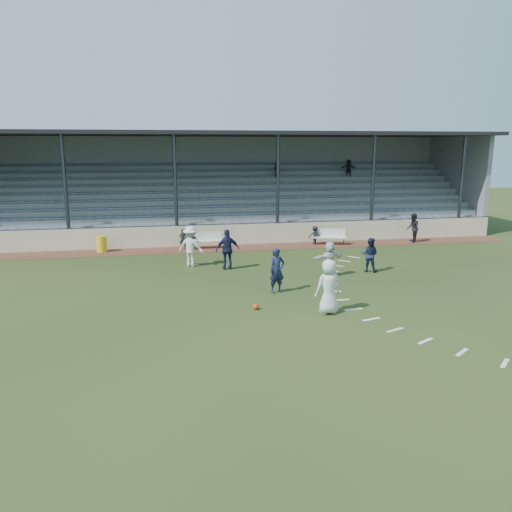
{
  "coord_description": "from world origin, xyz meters",
  "views": [
    {
      "loc": [
        -3.67,
        -17.4,
        5.82
      ],
      "look_at": [
        0.0,
        2.5,
        1.3
      ],
      "focal_mm": 35.0,
      "sensor_mm": 36.0,
      "label": 1
    }
  ],
  "objects_px": {
    "bench_left": "(205,238)",
    "bench_right": "(329,235)",
    "trash_bin": "(102,244)",
    "player_white_lead": "(329,287)",
    "official": "(413,228)",
    "football": "(256,307)",
    "player_navy_lead": "(277,271)"
  },
  "relations": [
    {
      "from": "player_white_lead",
      "to": "player_navy_lead",
      "type": "height_order",
      "value": "player_white_lead"
    },
    {
      "from": "bench_left",
      "to": "player_navy_lead",
      "type": "height_order",
      "value": "player_navy_lead"
    },
    {
      "from": "bench_right",
      "to": "player_navy_lead",
      "type": "relative_size",
      "value": 1.11
    },
    {
      "from": "bench_right",
      "to": "player_navy_lead",
      "type": "bearing_deg",
      "value": -103.14
    },
    {
      "from": "player_white_lead",
      "to": "trash_bin",
      "type": "bearing_deg",
      "value": -62.61
    },
    {
      "from": "bench_left",
      "to": "player_white_lead",
      "type": "xyz_separation_m",
      "value": [
        3.34,
        -12.08,
        0.39
      ]
    },
    {
      "from": "bench_left",
      "to": "football",
      "type": "bearing_deg",
      "value": -84.1
    },
    {
      "from": "official",
      "to": "bench_right",
      "type": "bearing_deg",
      "value": -74.48
    },
    {
      "from": "official",
      "to": "football",
      "type": "bearing_deg",
      "value": -29.36
    },
    {
      "from": "player_navy_lead",
      "to": "player_white_lead",
      "type": "bearing_deg",
      "value": -82.08
    },
    {
      "from": "football",
      "to": "player_white_lead",
      "type": "height_order",
      "value": "player_white_lead"
    },
    {
      "from": "official",
      "to": "player_white_lead",
      "type": "bearing_deg",
      "value": -20.55
    },
    {
      "from": "trash_bin",
      "to": "football",
      "type": "height_order",
      "value": "trash_bin"
    },
    {
      "from": "bench_left",
      "to": "official",
      "type": "relative_size",
      "value": 1.15
    },
    {
      "from": "bench_left",
      "to": "official",
      "type": "height_order",
      "value": "official"
    },
    {
      "from": "bench_right",
      "to": "trash_bin",
      "type": "distance_m",
      "value": 13.05
    },
    {
      "from": "player_white_lead",
      "to": "player_navy_lead",
      "type": "xyz_separation_m",
      "value": [
        -1.22,
        2.79,
        -0.06
      ]
    },
    {
      "from": "bench_left",
      "to": "official",
      "type": "distance_m",
      "value": 12.6
    },
    {
      "from": "player_white_lead",
      "to": "player_navy_lead",
      "type": "relative_size",
      "value": 1.07
    },
    {
      "from": "trash_bin",
      "to": "player_white_lead",
      "type": "xyz_separation_m",
      "value": [
        9.04,
        -12.12,
        0.51
      ]
    },
    {
      "from": "football",
      "to": "official",
      "type": "relative_size",
      "value": 0.12
    },
    {
      "from": "official",
      "to": "player_navy_lead",
      "type": "bearing_deg",
      "value": -31.88
    },
    {
      "from": "player_white_lead",
      "to": "official",
      "type": "height_order",
      "value": "player_white_lead"
    },
    {
      "from": "player_white_lead",
      "to": "player_navy_lead",
      "type": "bearing_deg",
      "value": -75.75
    },
    {
      "from": "trash_bin",
      "to": "official",
      "type": "bearing_deg",
      "value": -1.52
    },
    {
      "from": "bench_left",
      "to": "bench_right",
      "type": "xyz_separation_m",
      "value": [
        7.33,
        -0.22,
        0.0
      ]
    },
    {
      "from": "football",
      "to": "player_navy_lead",
      "type": "relative_size",
      "value": 0.12
    },
    {
      "from": "trash_bin",
      "to": "bench_left",
      "type": "bearing_deg",
      "value": -0.47
    },
    {
      "from": "football",
      "to": "official",
      "type": "xyz_separation_m",
      "value": [
        11.69,
        10.79,
        0.78
      ]
    },
    {
      "from": "official",
      "to": "trash_bin",
      "type": "bearing_deg",
      "value": -73.58
    },
    {
      "from": "bench_right",
      "to": "player_white_lead",
      "type": "distance_m",
      "value": 12.52
    },
    {
      "from": "trash_bin",
      "to": "football",
      "type": "bearing_deg",
      "value": -59.62
    }
  ]
}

